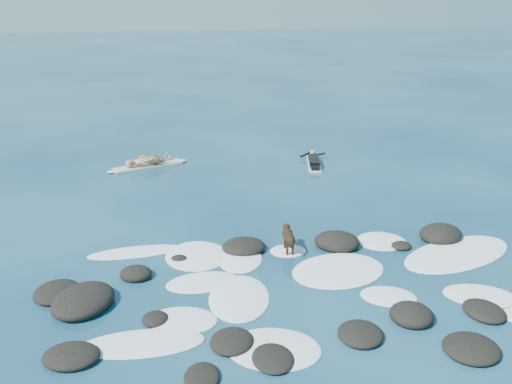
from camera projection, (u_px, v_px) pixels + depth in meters
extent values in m
plane|color=#0A2642|center=(289.00, 270.00, 16.14)|extent=(160.00, 160.00, 0.00)
ellipsoid|color=black|center=(244.00, 247.00, 17.30)|extent=(1.34, 1.16, 0.43)
ellipsoid|color=black|center=(471.00, 350.00, 12.58)|extent=(0.73, 0.80, 0.20)
ellipsoid|color=black|center=(83.00, 301.00, 14.35)|extent=(2.09, 2.25, 0.55)
ellipsoid|color=black|center=(412.00, 315.00, 13.78)|extent=(1.20, 1.22, 0.47)
ellipsoid|color=black|center=(179.00, 259.00, 16.72)|extent=(0.65, 0.61, 0.15)
ellipsoid|color=black|center=(232.00, 341.00, 12.85)|extent=(1.31, 1.37, 0.29)
ellipsoid|color=black|center=(401.00, 246.00, 17.47)|extent=(0.67, 0.62, 0.24)
ellipsoid|color=black|center=(57.00, 292.00, 14.85)|extent=(1.45, 1.53, 0.33)
ellipsoid|color=black|center=(273.00, 359.00, 12.29)|extent=(0.97, 1.13, 0.23)
ellipsoid|color=black|center=(471.00, 349.00, 12.59)|extent=(1.49, 1.46, 0.32)
ellipsoid|color=black|center=(155.00, 319.00, 13.72)|extent=(0.76, 0.81, 0.23)
ellipsoid|color=black|center=(441.00, 234.00, 18.03)|extent=(1.66, 1.52, 0.61)
ellipsoid|color=black|center=(360.00, 334.00, 13.10)|extent=(1.35, 1.39, 0.31)
ellipsoid|color=black|center=(337.00, 242.00, 17.53)|extent=(1.70, 1.54, 0.59)
ellipsoid|color=black|center=(136.00, 274.00, 15.73)|extent=(1.07, 1.00, 0.40)
ellipsoid|color=black|center=(484.00, 311.00, 14.02)|extent=(1.18, 1.32, 0.29)
ellipsoid|color=black|center=(71.00, 356.00, 12.33)|extent=(1.40, 1.21, 0.34)
ellipsoid|color=black|center=(202.00, 377.00, 11.74)|extent=(0.84, 1.01, 0.21)
ellipsoid|color=white|center=(274.00, 349.00, 12.69)|extent=(2.50, 2.14, 0.12)
ellipsoid|color=white|center=(381.00, 241.00, 17.89)|extent=(1.77, 1.64, 0.12)
ellipsoid|color=white|center=(182.00, 320.00, 13.76)|extent=(1.93, 1.55, 0.12)
ellipsoid|color=white|center=(389.00, 296.00, 14.79)|extent=(1.72, 1.48, 0.12)
ellipsoid|color=white|center=(197.00, 256.00, 16.95)|extent=(2.03, 2.17, 0.12)
ellipsoid|color=white|center=(457.00, 254.00, 17.08)|extent=(4.39, 3.23, 0.12)
ellipsoid|color=white|center=(142.00, 344.00, 12.88)|extent=(2.86, 1.14, 0.12)
ellipsoid|color=white|center=(135.00, 252.00, 17.17)|extent=(2.92, 1.09, 0.12)
ellipsoid|color=white|center=(240.00, 259.00, 16.77)|extent=(1.58, 2.02, 0.12)
ellipsoid|color=white|center=(338.00, 270.00, 16.11)|extent=(3.19, 2.70, 0.12)
ellipsoid|color=white|center=(202.00, 282.00, 15.48)|extent=(2.13, 1.40, 0.12)
ellipsoid|color=white|center=(480.00, 296.00, 14.82)|extent=(2.18, 1.74, 0.12)
ellipsoid|color=white|center=(239.00, 298.00, 14.72)|extent=(1.91, 2.58, 0.12)
ellipsoid|color=white|center=(288.00, 251.00, 17.25)|extent=(1.10, 0.90, 0.12)
cube|color=beige|center=(148.00, 166.00, 24.91)|extent=(3.05, 1.65, 0.10)
ellipsoid|color=beige|center=(180.00, 161.00, 25.60)|extent=(0.69, 0.53, 0.11)
ellipsoid|color=beige|center=(114.00, 171.00, 24.22)|extent=(0.69, 0.53, 0.11)
imported|color=#AE7C5B|center=(146.00, 143.00, 24.54)|extent=(0.69, 0.84, 1.96)
cube|color=silver|center=(314.00, 164.00, 25.19)|extent=(0.92, 2.38, 0.08)
ellipsoid|color=silver|center=(312.00, 156.00, 26.28)|extent=(0.36, 0.55, 0.09)
cube|color=black|center=(314.00, 161.00, 25.14)|extent=(0.66, 1.47, 0.23)
sphere|color=tan|center=(313.00, 153.00, 25.86)|extent=(0.28, 0.28, 0.24)
cylinder|color=black|center=(306.00, 154.00, 26.06)|extent=(0.59, 0.22, 0.26)
cylinder|color=black|center=(319.00, 154.00, 26.05)|extent=(0.54, 0.40, 0.26)
cube|color=black|center=(315.00, 167.00, 24.41)|extent=(0.45, 0.63, 0.15)
cylinder|color=black|center=(289.00, 237.00, 16.97)|extent=(0.32, 0.63, 0.30)
sphere|color=black|center=(287.00, 233.00, 17.23)|extent=(0.33, 0.33, 0.31)
sphere|color=black|center=(291.00, 241.00, 16.71)|extent=(0.29, 0.29, 0.28)
sphere|color=black|center=(286.00, 227.00, 17.36)|extent=(0.23, 0.23, 0.22)
cone|color=black|center=(286.00, 226.00, 17.49)|extent=(0.12, 0.14, 0.12)
cone|color=black|center=(285.00, 225.00, 17.32)|extent=(0.11, 0.08, 0.11)
cone|color=black|center=(288.00, 225.00, 17.33)|extent=(0.11, 0.08, 0.11)
cylinder|color=black|center=(285.00, 244.00, 17.28)|extent=(0.08, 0.08, 0.41)
cylinder|color=black|center=(290.00, 243.00, 17.30)|extent=(0.08, 0.08, 0.41)
cylinder|color=black|center=(287.00, 250.00, 16.88)|extent=(0.08, 0.08, 0.41)
cylinder|color=black|center=(293.00, 250.00, 16.90)|extent=(0.08, 0.08, 0.41)
cylinder|color=black|center=(291.00, 241.00, 16.57)|extent=(0.06, 0.30, 0.18)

